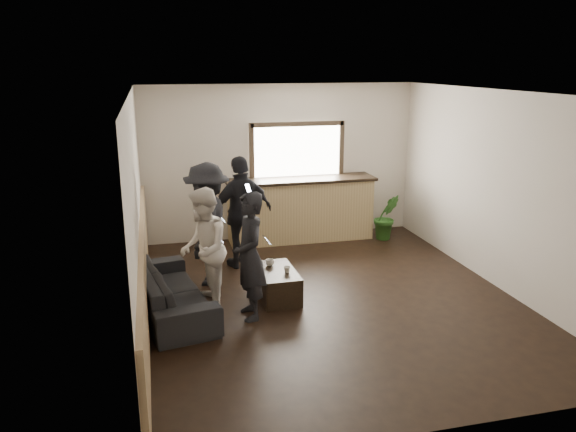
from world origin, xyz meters
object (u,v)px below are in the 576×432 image
object	(u,v)px
cup_b	(287,270)
person_c	(208,224)
person_d	(242,212)
person_a	(250,256)
bar_counter	(300,205)
coffee_table	(277,284)
cup_a	(270,263)
potted_plant	(386,217)
sofa	(171,291)
person_b	(203,249)

from	to	relation	value
cup_b	person_c	bearing A→B (deg)	137.14
person_d	person_a	bearing A→B (deg)	65.57
bar_counter	person_a	world-z (taller)	bar_counter
cup_b	person_d	bearing A→B (deg)	103.94
person_d	bar_counter	bearing A→B (deg)	-156.12
coffee_table	person_c	world-z (taller)	person_c
bar_counter	cup_a	size ratio (longest dim) A/B	23.27
cup_b	person_a	world-z (taller)	person_a
coffee_table	person_a	world-z (taller)	person_a
coffee_table	cup_b	size ratio (longest dim) A/B	9.64
cup_a	person_d	size ratio (longest dim) A/B	0.07
potted_plant	cup_b	bearing A→B (deg)	-137.33
person_a	person_c	xyz separation A→B (m)	(-0.39, 1.29, 0.08)
coffee_table	cup_a	distance (m)	0.32
coffee_table	cup_b	xyz separation A→B (m)	(0.11, -0.12, 0.24)
person_c	person_a	bearing A→B (deg)	34.79
person_a	cup_a	bearing A→B (deg)	145.88
person_c	person_d	world-z (taller)	person_c
person_a	cup_b	bearing A→B (deg)	119.95
bar_counter	person_d	bearing A→B (deg)	-138.04
sofa	person_c	bearing A→B (deg)	-44.12
person_d	sofa	bearing A→B (deg)	33.11
sofa	cup_b	size ratio (longest dim) A/B	21.68
potted_plant	person_c	size ratio (longest dim) A/B	0.47
sofa	cup_a	xyz separation A→B (m)	(1.39, 0.32, 0.15)
bar_counter	person_b	distance (m)	3.24
cup_b	person_c	distance (m)	1.39
person_a	person_c	distance (m)	1.35
cup_b	person_c	world-z (taller)	person_c
bar_counter	potted_plant	xyz separation A→B (m)	(1.54, -0.37, -0.22)
sofa	potted_plant	distance (m)	4.58
coffee_table	person_b	bearing A→B (deg)	-176.51
sofa	person_d	xyz separation A→B (m)	(1.19, 1.48, 0.59)
cup_b	potted_plant	xyz separation A→B (m)	(2.43, 2.24, -0.02)
person_c	person_d	bearing A→B (deg)	152.51
person_a	sofa	bearing A→B (deg)	-116.03
cup_b	person_a	xyz separation A→B (m)	(-0.57, -0.39, 0.38)
bar_counter	coffee_table	world-z (taller)	bar_counter
coffee_table	cup_b	bearing A→B (deg)	-47.04
cup_b	person_d	size ratio (longest dim) A/B	0.05
cup_b	bar_counter	bearing A→B (deg)	71.13
cup_a	person_c	xyz separation A→B (m)	(-0.79, 0.58, 0.45)
sofa	potted_plant	xyz separation A→B (m)	(3.99, 2.25, 0.13)
person_b	person_d	bearing A→B (deg)	158.75
person_a	person_d	distance (m)	1.88
person_b	bar_counter	bearing A→B (deg)	148.27
cup_b	potted_plant	bearing A→B (deg)	42.67
potted_plant	person_b	size ratio (longest dim) A/B	0.52
sofa	cup_a	bearing A→B (deg)	-87.42
bar_counter	person_a	distance (m)	3.34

